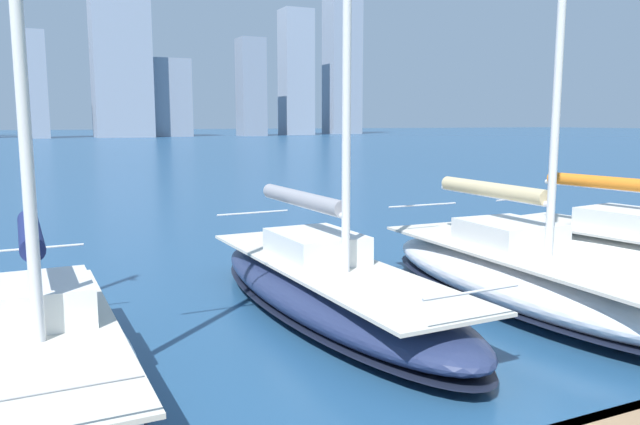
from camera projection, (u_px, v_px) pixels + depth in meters
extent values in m
cube|color=#8993A3|center=(342.00, 61.00, 186.27)|extent=(9.69, 8.13, 43.32)
cube|color=#919BAA|center=(296.00, 73.00, 174.37)|extent=(8.39, 7.18, 34.43)
cube|color=gray|center=(251.00, 88.00, 161.17)|extent=(6.45, 6.56, 24.88)
cube|color=#86909F|center=(168.00, 98.00, 156.95)|extent=(10.10, 10.44, 19.09)
cube|color=#8D97A6|center=(121.00, 66.00, 147.30)|extent=(13.14, 10.26, 33.25)
cube|color=#8B95A5|center=(31.00, 85.00, 140.21)|extent=(6.46, 11.05, 23.58)
ellipsoid|color=white|center=(640.00, 256.00, 15.34)|extent=(3.83, 8.49, 1.02)
ellipsoid|color=black|center=(639.00, 267.00, 15.38)|extent=(3.85, 8.53, 0.10)
cube|color=silver|center=(623.00, 220.00, 15.63)|extent=(1.87, 2.01, 0.55)
cylinder|color=silver|center=(603.00, 187.00, 16.02)|extent=(0.60, 3.42, 0.12)
cylinder|color=orange|center=(603.00, 182.00, 16.01)|extent=(0.76, 3.18, 0.32)
cylinder|color=silver|center=(520.00, 198.00, 18.24)|extent=(2.02, 0.32, 0.04)
ellipsoid|color=white|center=(524.00, 279.00, 13.00)|extent=(2.93, 8.66, 1.08)
ellipsoid|color=black|center=(523.00, 293.00, 13.04)|extent=(2.95, 8.70, 0.10)
cube|color=beige|center=(525.00, 253.00, 12.92)|extent=(2.41, 7.61, 0.06)
cube|color=silver|center=(509.00, 234.00, 13.34)|extent=(1.68, 1.93, 0.55)
cylinder|color=silver|center=(561.00, 27.00, 11.69)|extent=(0.16, 0.16, 8.82)
cylinder|color=silver|center=(491.00, 195.00, 13.81)|extent=(0.20, 3.61, 0.12)
cylinder|color=#C6B284|center=(491.00, 190.00, 13.80)|extent=(0.40, 3.33, 0.32)
cylinder|color=silver|center=(423.00, 205.00, 16.35)|extent=(2.05, 0.09, 0.04)
ellipsoid|color=navy|center=(328.00, 291.00, 12.37)|extent=(2.83, 9.26, 0.95)
ellipsoid|color=black|center=(328.00, 303.00, 12.41)|extent=(2.85, 9.31, 0.10)
cube|color=beige|center=(328.00, 266.00, 12.30)|extent=(2.34, 8.15, 0.06)
cube|color=silver|center=(316.00, 246.00, 12.74)|extent=(1.59, 2.07, 0.55)
cylinder|color=silver|center=(347.00, 36.00, 11.06)|extent=(0.16, 0.16, 8.60)
cylinder|color=silver|center=(301.00, 204.00, 13.24)|extent=(0.24, 3.86, 0.12)
cylinder|color=gray|center=(301.00, 199.00, 13.22)|extent=(0.43, 3.56, 0.32)
cylinder|color=silver|center=(472.00, 292.00, 8.50)|extent=(1.65, 0.09, 0.04)
cylinder|color=silver|center=(253.00, 213.00, 15.87)|extent=(1.91, 0.10, 0.04)
ellipsoid|color=silver|center=(40.00, 365.00, 8.62)|extent=(2.65, 7.54, 0.93)
ellipsoid|color=black|center=(41.00, 382.00, 8.66)|extent=(2.66, 7.58, 0.10)
cube|color=beige|center=(38.00, 330.00, 8.55)|extent=(2.18, 6.63, 0.06)
cube|color=silver|center=(35.00, 301.00, 8.90)|extent=(1.54, 1.68, 0.55)
cylinder|color=silver|center=(30.00, 241.00, 9.29)|extent=(0.17, 3.15, 0.12)
cylinder|color=navy|center=(30.00, 233.00, 9.27)|extent=(0.37, 2.90, 0.32)
cylinder|color=silver|center=(48.00, 391.00, 5.41)|extent=(1.64, 0.07, 0.04)
cylinder|color=silver|center=(29.00, 249.00, 11.47)|extent=(1.89, 0.07, 0.04)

